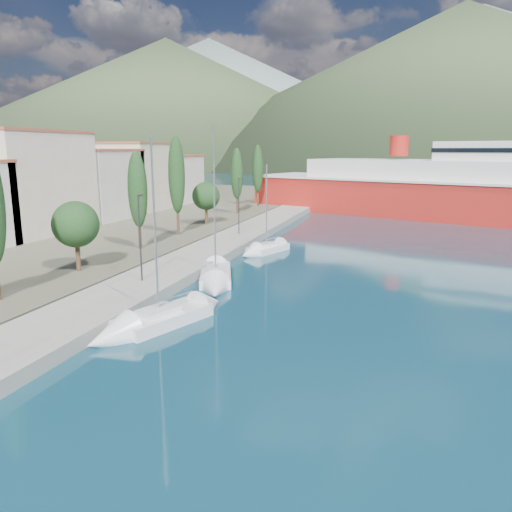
% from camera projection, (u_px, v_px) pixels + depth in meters
% --- Properties ---
extents(ground, '(1400.00, 1400.00, 0.00)m').
position_uv_depth(ground, '(375.00, 188.00, 130.39)').
color(ground, '#10394B').
extents(quay, '(5.00, 88.00, 0.80)m').
position_uv_depth(quay, '(200.00, 257.00, 45.04)').
color(quay, gray).
rests_on(quay, ground).
extents(town_buildings, '(9.20, 69.20, 11.30)m').
position_uv_depth(town_buildings, '(61.00, 186.00, 60.77)').
color(town_buildings, beige).
rests_on(town_buildings, land_strip).
extents(tree_row, '(3.54, 64.81, 10.69)m').
position_uv_depth(tree_row, '(160.00, 190.00, 50.40)').
color(tree_row, '#47301E').
rests_on(tree_row, land_strip).
extents(lamp_posts, '(0.15, 46.29, 6.06)m').
position_uv_depth(lamp_posts, '(131.00, 238.00, 33.60)').
color(lamp_posts, '#2D2D33').
rests_on(lamp_posts, quay).
extents(sailboat_near, '(5.09, 8.36, 11.54)m').
position_uv_depth(sailboat_near, '(137.00, 328.00, 27.34)').
color(sailboat_near, silver).
rests_on(sailboat_near, ground).
extents(sailboat_mid, '(5.21, 8.93, 12.50)m').
position_uv_depth(sailboat_mid, '(215.00, 283.00, 36.73)').
color(sailboat_mid, silver).
rests_on(sailboat_mid, ground).
extents(sailboat_far, '(4.13, 6.67, 9.35)m').
position_uv_depth(sailboat_far, '(259.00, 251.00, 48.15)').
color(sailboat_far, silver).
rests_on(sailboat_far, ground).
extents(ferry, '(64.49, 34.10, 12.64)m').
position_uv_depth(ferry, '(456.00, 192.00, 72.62)').
color(ferry, red).
rests_on(ferry, ground).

